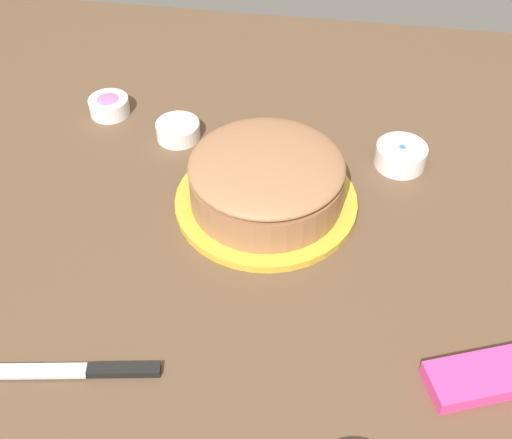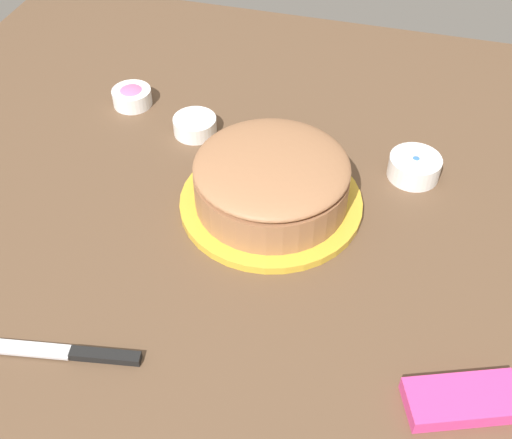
{
  "view_description": "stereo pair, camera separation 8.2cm",
  "coord_description": "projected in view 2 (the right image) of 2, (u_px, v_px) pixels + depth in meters",
  "views": [
    {
      "loc": [
        -0.11,
        0.65,
        0.74
      ],
      "look_at": [
        -0.0,
        -0.04,
        0.04
      ],
      "focal_mm": 44.7,
      "sensor_mm": 36.0,
      "label": 1
    },
    {
      "loc": [
        -0.19,
        0.64,
        0.74
      ],
      "look_at": [
        -0.0,
        -0.04,
        0.04
      ],
      "focal_mm": 44.7,
      "sensor_mm": 36.0,
      "label": 2
    }
  ],
  "objects": [
    {
      "name": "ground_plane",
      "position": [
        247.0,
        252.0,
        0.99
      ],
      "size": [
        1.54,
        1.54,
        0.0
      ],
      "primitive_type": "plane",
      "color": "brown"
    },
    {
      "name": "sprinkle_bowl_blue",
      "position": [
        414.0,
        166.0,
        1.1
      ],
      "size": [
        0.09,
        0.09,
        0.04
      ],
      "color": "white",
      "rests_on": "ground_plane"
    },
    {
      "name": "frosted_cake",
      "position": [
        271.0,
        184.0,
        1.03
      ],
      "size": [
        0.3,
        0.3,
        0.1
      ],
      "color": "gold",
      "rests_on": "ground_plane"
    },
    {
      "name": "sprinkle_bowl_pink",
      "position": [
        132.0,
        96.0,
        1.26
      ],
      "size": [
        0.08,
        0.08,
        0.04
      ],
      "color": "white",
      "rests_on": "ground_plane"
    },
    {
      "name": "sprinkle_bowl_green",
      "position": [
        195.0,
        125.0,
        1.2
      ],
      "size": [
        0.08,
        0.08,
        0.03
      ],
      "color": "white",
      "rests_on": "ground_plane"
    },
    {
      "name": "spreading_knife",
      "position": [
        70.0,
        353.0,
        0.85
      ],
      "size": [
        0.24,
        0.06,
        0.01
      ],
      "color": "silver",
      "rests_on": "ground_plane"
    },
    {
      "name": "candy_box_lower",
      "position": [
        463.0,
        400.0,
        0.8
      ],
      "size": [
        0.16,
        0.11,
        0.02
      ],
      "primitive_type": "cube",
      "rotation": [
        0.0,
        0.0,
        0.37
      ],
      "color": "#E53D8E",
      "rests_on": "ground_plane"
    }
  ]
}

